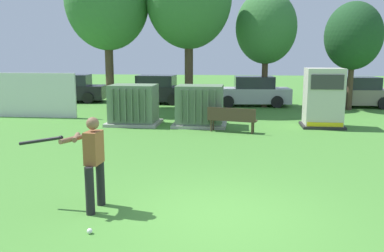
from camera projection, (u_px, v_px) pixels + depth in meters
ground_plane at (219, 216)px, 7.28m from camera, size 96.00×96.00×0.00m
fence_panel at (25, 95)px, 18.50m from camera, size 4.80×0.12×2.00m
transformer_west at (134, 105)px, 16.57m from camera, size 2.10×1.70×1.62m
transformer_mid_west at (200, 106)px, 16.25m from camera, size 2.10×1.70×1.62m
generator_enclosure at (323, 98)px, 15.94m from camera, size 1.60×1.40×2.30m
park_bench at (232, 118)px, 14.93m from camera, size 1.84×0.79×0.92m
batter at (91, 158)px, 7.46m from camera, size 1.61×0.72×1.74m
sports_ball at (90, 231)px, 6.58m from camera, size 0.09×0.09×0.09m
tree_left at (107, 0)px, 20.21m from camera, size 4.16×4.16×7.94m
tree_center_right at (266, 28)px, 21.42m from camera, size 3.19×3.19×6.09m
tree_right at (353, 36)px, 20.34m from camera, size 2.82×2.82×5.39m
parked_car_leftmost at (70, 89)px, 24.35m from camera, size 4.38×2.31×1.62m
parked_car_left_of_center at (155, 90)px, 23.69m from camera, size 4.25×2.01×1.62m
parked_car_right_of_center at (252, 92)px, 22.54m from camera, size 4.33×2.18×1.62m
parked_car_rightmost at (354, 93)px, 21.97m from camera, size 4.28×2.08×1.62m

